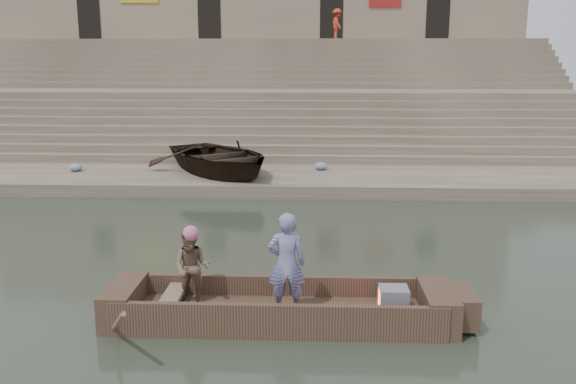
# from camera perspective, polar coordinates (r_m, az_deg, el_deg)

# --- Properties ---
(ground) EXTENTS (120.00, 120.00, 0.00)m
(ground) POSITION_cam_1_polar(r_m,az_deg,el_deg) (13.30, -15.41, -6.47)
(ground) COLOR #2B3528
(ground) RESTS_ON ground
(lower_landing) EXTENTS (32.00, 4.00, 0.40)m
(lower_landing) POSITION_cam_1_polar(r_m,az_deg,el_deg) (20.75, -8.82, 1.16)
(lower_landing) COLOR gray
(lower_landing) RESTS_ON ground
(mid_landing) EXTENTS (32.00, 3.00, 2.80)m
(mid_landing) POSITION_cam_1_polar(r_m,az_deg,el_deg) (27.89, -5.95, 6.60)
(mid_landing) COLOR gray
(mid_landing) RESTS_ON ground
(upper_landing) EXTENTS (32.00, 3.00, 5.20)m
(upper_landing) POSITION_cam_1_polar(r_m,az_deg,el_deg) (34.73, -4.33, 9.76)
(upper_landing) COLOR gray
(upper_landing) RESTS_ON ground
(ghat_steps) EXTENTS (32.00, 11.00, 5.20)m
(ghat_steps) POSITION_cam_1_polar(r_m,az_deg,el_deg) (29.52, -5.50, 7.71)
(ghat_steps) COLOR gray
(ghat_steps) RESTS_ON ground
(building_wall) EXTENTS (32.00, 5.07, 11.20)m
(building_wall) POSITION_cam_1_polar(r_m,az_deg,el_deg) (38.69, -3.70, 14.49)
(building_wall) COLOR #9C8769
(building_wall) RESTS_ON ground
(main_rowboat) EXTENTS (5.00, 1.30, 0.22)m
(main_rowboat) POSITION_cam_1_polar(r_m,az_deg,el_deg) (10.10, -0.84, -11.50)
(main_rowboat) COLOR brown
(main_rowboat) RESTS_ON ground
(rowboat_trim) EXTENTS (6.04, 2.63, 1.95)m
(rowboat_trim) POSITION_cam_1_polar(r_m,az_deg,el_deg) (10.01, 0.39, -10.50)
(rowboat_trim) COLOR brown
(rowboat_trim) RESTS_ON ground
(standing_man) EXTENTS (0.63, 0.44, 1.66)m
(standing_man) POSITION_cam_1_polar(r_m,az_deg,el_deg) (9.62, -0.14, -6.73)
(standing_man) COLOR navy
(standing_man) RESTS_ON main_rowboat
(rowing_man) EXTENTS (0.67, 0.54, 1.28)m
(rowing_man) POSITION_cam_1_polar(r_m,az_deg,el_deg) (10.14, -9.00, -7.01)
(rowing_man) COLOR #2A8057
(rowing_man) RESTS_ON main_rowboat
(television) EXTENTS (0.46, 0.42, 0.40)m
(television) POSITION_cam_1_polar(r_m,az_deg,el_deg) (10.05, 9.80, -9.90)
(television) COLOR slate
(television) RESTS_ON main_rowboat
(beached_rowboat) EXTENTS (6.15, 6.51, 1.10)m
(beached_rowboat) POSITION_cam_1_polar(r_m,az_deg,el_deg) (20.59, -6.42, 3.26)
(beached_rowboat) COLOR #2D2116
(beached_rowboat) RESTS_ON lower_landing
(pedestrian) EXTENTS (0.83, 1.15, 1.61)m
(pedestrian) POSITION_cam_1_polar(r_m,az_deg,el_deg) (34.01, 4.62, 15.43)
(pedestrian) COLOR #BB371F
(pedestrian) RESTS_ON upper_landing
(cloth_bundles) EXTENTS (11.91, 1.98, 0.26)m
(cloth_bundles) POSITION_cam_1_polar(r_m,az_deg,el_deg) (21.47, -14.90, 2.16)
(cloth_bundles) COLOR #3F5999
(cloth_bundles) RESTS_ON lower_landing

